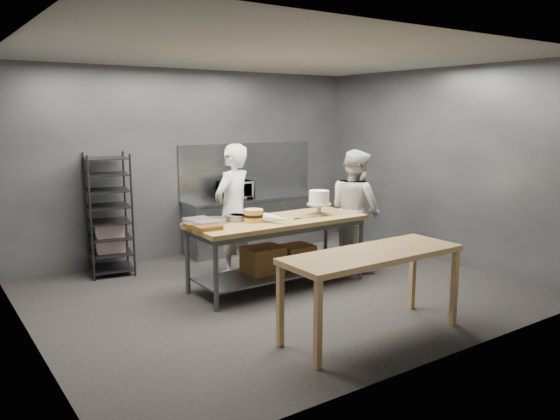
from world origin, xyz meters
name	(u,v)px	position (x,y,z in m)	size (l,w,h in m)	color
ground	(281,291)	(0.00, 0.00, 0.00)	(6.00, 6.00, 0.00)	black
back_wall	(195,163)	(0.00, 2.50, 1.50)	(6.00, 0.04, 3.00)	#4C4F54
work_table	(278,244)	(0.10, 0.24, 0.57)	(2.40, 0.90, 0.92)	olive
near_counter	(373,260)	(-0.03, -1.70, 0.81)	(2.00, 0.70, 0.90)	olive
back_counter	(257,222)	(1.00, 2.18, 0.45)	(2.60, 0.60, 0.90)	slate
splashback_panel	(248,169)	(1.00, 2.48, 1.35)	(2.60, 0.02, 0.90)	slate
speed_rack	(109,215)	(-1.56, 2.10, 0.86)	(0.70, 0.74, 1.75)	black
chef_behind	(233,210)	(-0.12, 1.05, 0.94)	(0.69, 0.45, 1.89)	white
chef_right	(355,210)	(1.55, 0.31, 0.89)	(0.87, 0.68, 1.78)	silver
microwave	(235,190)	(0.57, 2.18, 1.05)	(0.54, 0.37, 0.30)	black
frosted_cake_stand	(319,199)	(0.74, 0.16, 1.14)	(0.34, 0.34, 0.34)	#ACA289
layer_cake	(253,215)	(-0.26, 0.26, 1.00)	(0.25, 0.25, 0.16)	gold
cake_pans	(223,220)	(-0.62, 0.41, 0.96)	(0.85, 0.38, 0.07)	gray
piping_bag	(278,219)	(-0.06, -0.01, 0.98)	(0.12, 0.12, 0.38)	white
offset_spatula	(303,218)	(0.39, 0.07, 0.93)	(0.36, 0.02, 0.02)	slate
pastry_clamshells	(203,224)	(-0.99, 0.26, 0.98)	(0.34, 0.47, 0.11)	#9D541F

